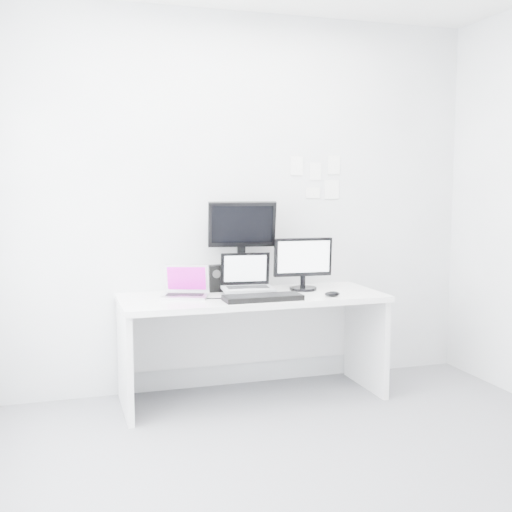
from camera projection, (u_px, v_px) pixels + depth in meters
name	position (u px, v px, depth m)	size (l,w,h in m)	color
ground	(323.00, 475.00, 3.29)	(3.60, 3.60, 0.00)	#5B5B60
back_wall	(238.00, 203.00, 4.66)	(3.60, 3.60, 0.00)	silver
desk	(252.00, 347.00, 4.44)	(1.80, 0.70, 0.73)	white
macbook	(185.00, 281.00, 4.27)	(0.30, 0.23, 0.23)	#B3B3B8
speaker	(215.00, 278.00, 4.53)	(0.09, 0.09, 0.19)	black
dell_laptop	(248.00, 274.00, 4.39)	(0.35, 0.27, 0.29)	#A0A3A7
rear_monitor	(242.00, 245.00, 4.58)	(0.48, 0.17, 0.65)	black
samsung_monitor	(303.00, 263.00, 4.58)	(0.42, 0.19, 0.39)	black
keyboard	(263.00, 298.00, 4.19)	(0.52, 0.18, 0.03)	black
mouse	(332.00, 294.00, 4.33)	(0.11, 0.07, 0.04)	black
wall_note_0	(297.00, 166.00, 4.76)	(0.10, 0.00, 0.14)	white
wall_note_1	(315.00, 171.00, 4.80)	(0.09, 0.00, 0.13)	white
wall_note_2	(334.00, 165.00, 4.84)	(0.10, 0.00, 0.14)	white
wall_note_3	(313.00, 193.00, 4.82)	(0.11, 0.00, 0.08)	white
wall_note_4	(332.00, 189.00, 4.86)	(0.12, 0.00, 0.14)	white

